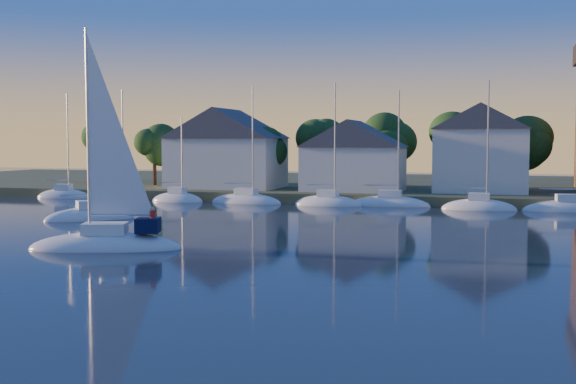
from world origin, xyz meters
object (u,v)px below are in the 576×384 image
at_px(clubhouse_centre, 354,155).
at_px(hero_sailboat, 108,240).
at_px(clubhouse_east, 481,147).
at_px(drifting_sailboat_left, 90,219).
at_px(clubhouse_west, 227,147).

xyz_separation_m(clubhouse_centre, hero_sailboat, (-7.09, -41.96, -4.53)).
height_order(clubhouse_east, hero_sailboat, hero_sailboat).
relative_size(hero_sailboat, drifting_sailboat_left, 1.22).
relative_size(clubhouse_centre, hero_sailboat, 0.79).
distance_m(clubhouse_west, drifting_sailboat_left, 29.06).
xyz_separation_m(clubhouse_centre, clubhouse_east, (14.00, 2.00, 0.87)).
relative_size(clubhouse_centre, drifting_sailboat_left, 0.96).
xyz_separation_m(clubhouse_centre, drifting_sailboat_left, (-17.34, -27.43, -5.04)).
xyz_separation_m(clubhouse_east, hero_sailboat, (-21.09, -43.96, -5.39)).
bearing_deg(clubhouse_west, hero_sailboat, -78.28).
relative_size(clubhouse_east, drifting_sailboat_left, 0.87).
bearing_deg(drifting_sailboat_left, clubhouse_west, 43.89).
xyz_separation_m(clubhouse_west, hero_sailboat, (8.91, -42.96, -5.32)).
xyz_separation_m(clubhouse_west, drifting_sailboat_left, (-1.34, -28.43, -5.84)).
distance_m(clubhouse_east, drifting_sailboat_left, 43.40).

